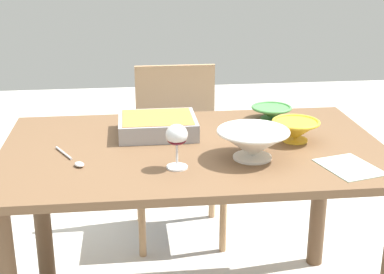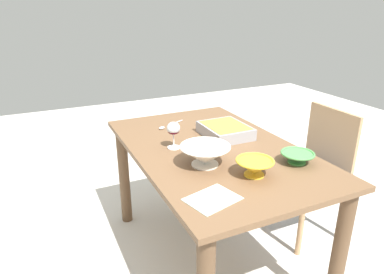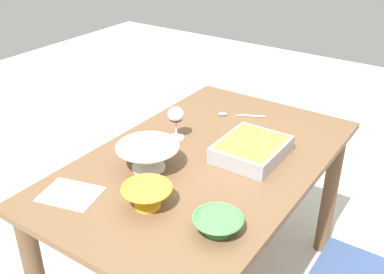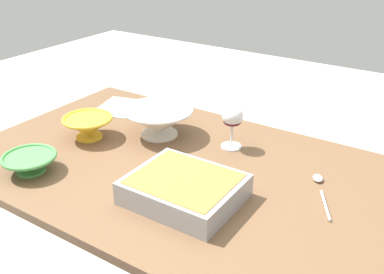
% 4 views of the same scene
% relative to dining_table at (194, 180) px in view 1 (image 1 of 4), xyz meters
% --- Properties ---
extents(dining_table, '(1.42, 0.88, 0.78)m').
position_rel_dining_table_xyz_m(dining_table, '(0.00, 0.00, 0.00)').
color(dining_table, brown).
rests_on(dining_table, ground_plane).
extents(chair, '(0.44, 0.41, 0.89)m').
position_rel_dining_table_xyz_m(chair, '(0.01, 0.80, -0.15)').
color(chair, '#334772').
rests_on(chair, ground_plane).
extents(wine_glass, '(0.07, 0.07, 0.15)m').
position_rel_dining_table_xyz_m(wine_glass, '(-0.08, -0.21, 0.25)').
color(wine_glass, white).
rests_on(wine_glass, dining_table).
extents(casserole_dish, '(0.30, 0.25, 0.07)m').
position_rel_dining_table_xyz_m(casserole_dish, '(-0.13, 0.15, 0.18)').
color(casserole_dish, '#99999E').
rests_on(casserole_dish, dining_table).
extents(mixing_bowl, '(0.18, 0.18, 0.08)m').
position_rel_dining_table_xyz_m(mixing_bowl, '(0.39, 0.01, 0.19)').
color(mixing_bowl, yellow).
rests_on(mixing_bowl, dining_table).
extents(small_bowl, '(0.26, 0.26, 0.11)m').
position_rel_dining_table_xyz_m(small_bowl, '(0.19, -0.15, 0.20)').
color(small_bowl, white).
rests_on(small_bowl, dining_table).
extents(serving_bowl, '(0.17, 0.17, 0.06)m').
position_rel_dining_table_xyz_m(serving_bowl, '(0.37, 0.29, 0.17)').
color(serving_bowl, '#4C994C').
rests_on(serving_bowl, dining_table).
extents(serving_spoon, '(0.12, 0.22, 0.01)m').
position_rel_dining_table_xyz_m(serving_spoon, '(-0.43, -0.12, 0.15)').
color(serving_spoon, silver).
rests_on(serving_spoon, dining_table).
extents(napkin, '(0.21, 0.25, 0.00)m').
position_rel_dining_table_xyz_m(napkin, '(0.50, -0.27, 0.14)').
color(napkin, '#B2CCB7').
rests_on(napkin, dining_table).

